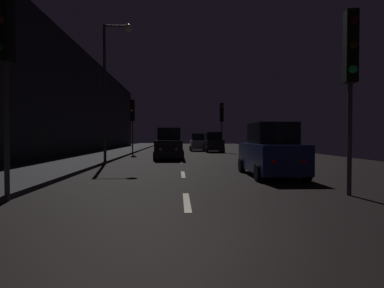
{
  "coord_description": "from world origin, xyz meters",
  "views": [
    {
      "loc": [
        -0.21,
        -4.41,
        1.57
      ],
      "look_at": [
        0.71,
        15.97,
        1.1
      ],
      "focal_mm": 29.04,
      "sensor_mm": 36.0,
      "label": 1
    }
  ],
  "objects_px": {
    "car_parked_right_far": "(214,143)",
    "traffic_light_near_right": "(351,61)",
    "car_approaching_headlights": "(169,145)",
    "traffic_light_far_right": "(222,116)",
    "car_distant_taillights": "(198,143)",
    "streetlamp_overhead": "(112,73)",
    "car_parked_right_near": "(271,152)",
    "traffic_light_near_left": "(5,41)",
    "traffic_light_far_left": "(132,115)"
  },
  "relations": [
    {
      "from": "traffic_light_near_left",
      "to": "car_parked_right_far",
      "type": "relative_size",
      "value": 1.29
    },
    {
      "from": "traffic_light_near_left",
      "to": "car_distant_taillights",
      "type": "bearing_deg",
      "value": 169.91
    },
    {
      "from": "car_approaching_headlights",
      "to": "car_parked_right_far",
      "type": "height_order",
      "value": "car_approaching_headlights"
    },
    {
      "from": "car_parked_right_near",
      "to": "car_distant_taillights",
      "type": "bearing_deg",
      "value": 3.8
    },
    {
      "from": "traffic_light_near_left",
      "to": "car_distant_taillights",
      "type": "height_order",
      "value": "traffic_light_near_left"
    },
    {
      "from": "traffic_light_far_left",
      "to": "streetlamp_overhead",
      "type": "xyz_separation_m",
      "value": [
        0.23,
        -9.62,
        1.76
      ]
    },
    {
      "from": "car_parked_right_far",
      "to": "traffic_light_near_right",
      "type": "bearing_deg",
      "value": -177.85
    },
    {
      "from": "car_approaching_headlights",
      "to": "car_distant_taillights",
      "type": "distance_m",
      "value": 13.1
    },
    {
      "from": "car_distant_taillights",
      "to": "car_parked_right_near",
      "type": "bearing_deg",
      "value": -176.2
    },
    {
      "from": "traffic_light_near_left",
      "to": "traffic_light_far_left",
      "type": "bearing_deg",
      "value": -177.02
    },
    {
      "from": "car_distant_taillights",
      "to": "car_parked_right_far",
      "type": "xyz_separation_m",
      "value": [
        1.49,
        -2.6,
        0.06
      ]
    },
    {
      "from": "traffic_light_near_left",
      "to": "car_parked_right_near",
      "type": "distance_m",
      "value": 9.47
    },
    {
      "from": "traffic_light_far_right",
      "to": "car_approaching_headlights",
      "type": "xyz_separation_m",
      "value": [
        -5.1,
        -9.91,
        -2.67
      ]
    },
    {
      "from": "traffic_light_far_left",
      "to": "streetlamp_overhead",
      "type": "height_order",
      "value": "streetlamp_overhead"
    },
    {
      "from": "car_distant_taillights",
      "to": "traffic_light_near_right",
      "type": "bearing_deg",
      "value": -174.85
    },
    {
      "from": "traffic_light_near_right",
      "to": "traffic_light_far_left",
      "type": "distance_m",
      "value": 21.68
    },
    {
      "from": "traffic_light_near_left",
      "to": "car_parked_right_far",
      "type": "bearing_deg",
      "value": 165.29
    },
    {
      "from": "traffic_light_near_right",
      "to": "streetlamp_overhead",
      "type": "height_order",
      "value": "streetlamp_overhead"
    },
    {
      "from": "traffic_light_near_right",
      "to": "car_distant_taillights",
      "type": "xyz_separation_m",
      "value": [
        -2.39,
        26.48,
        -2.69
      ]
    },
    {
      "from": "car_approaching_headlights",
      "to": "car_parked_right_far",
      "type": "xyz_separation_m",
      "value": [
        4.29,
        10.2,
        -0.06
      ]
    },
    {
      "from": "streetlamp_overhead",
      "to": "car_parked_right_near",
      "type": "xyz_separation_m",
      "value": [
        7.53,
        -6.19,
        -4.33
      ]
    },
    {
      "from": "traffic_light_far_right",
      "to": "car_parked_right_near",
      "type": "distance_m",
      "value": 19.72
    },
    {
      "from": "traffic_light_far_right",
      "to": "traffic_light_near_left",
      "type": "height_order",
      "value": "traffic_light_near_left"
    },
    {
      "from": "traffic_light_far_right",
      "to": "car_distant_taillights",
      "type": "bearing_deg",
      "value": -153.6
    },
    {
      "from": "traffic_light_far_left",
      "to": "car_parked_right_near",
      "type": "bearing_deg",
      "value": 40.27
    },
    {
      "from": "streetlamp_overhead",
      "to": "car_parked_right_far",
      "type": "distance_m",
      "value": 16.17
    },
    {
      "from": "traffic_light_near_right",
      "to": "car_approaching_headlights",
      "type": "height_order",
      "value": "traffic_light_near_right"
    },
    {
      "from": "car_distant_taillights",
      "to": "streetlamp_overhead",
      "type": "bearing_deg",
      "value": 159.57
    },
    {
      "from": "streetlamp_overhead",
      "to": "car_parked_right_near",
      "type": "bearing_deg",
      "value": -39.39
    },
    {
      "from": "traffic_light_far_right",
      "to": "traffic_light_far_left",
      "type": "bearing_deg",
      "value": -78.59
    },
    {
      "from": "streetlamp_overhead",
      "to": "traffic_light_far_right",
      "type": "bearing_deg",
      "value": 57.98
    },
    {
      "from": "traffic_light_far_right",
      "to": "traffic_light_near_right",
      "type": "bearing_deg",
      "value": -11.81
    },
    {
      "from": "traffic_light_far_right",
      "to": "streetlamp_overhead",
      "type": "xyz_separation_m",
      "value": [
        -8.34,
        -13.33,
        1.63
      ]
    },
    {
      "from": "traffic_light_near_left",
      "to": "car_parked_right_near",
      "type": "bearing_deg",
      "value": 122.66
    },
    {
      "from": "car_parked_right_near",
      "to": "car_parked_right_far",
      "type": "distance_m",
      "value": 19.81
    },
    {
      "from": "traffic_light_near_left",
      "to": "streetlamp_overhead",
      "type": "xyz_separation_m",
      "value": [
        0.32,
        10.61,
        1.43
      ]
    },
    {
      "from": "car_parked_right_far",
      "to": "traffic_light_far_right",
      "type": "bearing_deg",
      "value": -109.81
    },
    {
      "from": "car_parked_right_near",
      "to": "car_approaching_headlights",
      "type": "bearing_deg",
      "value": 24.07
    },
    {
      "from": "car_distant_taillights",
      "to": "traffic_light_far_right",
      "type": "bearing_deg",
      "value": -141.57
    },
    {
      "from": "car_distant_taillights",
      "to": "car_approaching_headlights",
      "type": "bearing_deg",
      "value": 167.65
    },
    {
      "from": "car_parked_right_near",
      "to": "car_distant_taillights",
      "type": "xyz_separation_m",
      "value": [
        -1.49,
        22.41,
        -0.08
      ]
    },
    {
      "from": "traffic_light_far_left",
      "to": "car_parked_right_far",
      "type": "xyz_separation_m",
      "value": [
        7.76,
        4.0,
        -2.6
      ]
    },
    {
      "from": "traffic_light_far_right",
      "to": "car_approaching_headlights",
      "type": "distance_m",
      "value": 11.46
    },
    {
      "from": "traffic_light_far_left",
      "to": "streetlamp_overhead",
      "type": "bearing_deg",
      "value": 15.48
    },
    {
      "from": "car_approaching_headlights",
      "to": "car_parked_right_far",
      "type": "relative_size",
      "value": 1.07
    },
    {
      "from": "traffic_light_near_right",
      "to": "streetlamp_overhead",
      "type": "xyz_separation_m",
      "value": [
        -8.43,
        10.26,
        1.73
      ]
    },
    {
      "from": "traffic_light_near_right",
      "to": "traffic_light_far_right",
      "type": "bearing_deg",
      "value": -169.37
    },
    {
      "from": "car_parked_right_near",
      "to": "traffic_light_far_right",
      "type": "bearing_deg",
      "value": -2.36
    },
    {
      "from": "car_approaching_headlights",
      "to": "traffic_light_far_left",
      "type": "bearing_deg",
      "value": -150.76
    },
    {
      "from": "car_parked_right_near",
      "to": "car_distant_taillights",
      "type": "relative_size",
      "value": 1.1
    }
  ]
}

